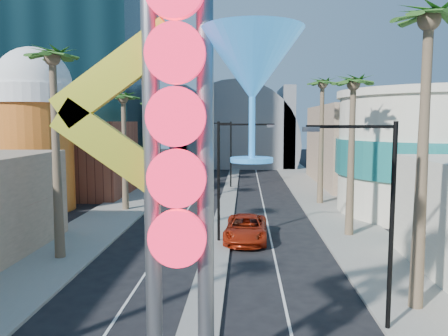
% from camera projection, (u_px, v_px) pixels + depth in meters
% --- Properties ---
extents(sidewalk_west, '(5.00, 100.00, 0.15)m').
position_uv_depth(sidewalk_west, '(134.00, 200.00, 44.29)').
color(sidewalk_west, gray).
rests_on(sidewalk_west, ground).
extents(sidewalk_east, '(5.00, 100.00, 0.15)m').
position_uv_depth(sidewalk_east, '(323.00, 202.00, 43.37)').
color(sidewalk_east, gray).
rests_on(sidewalk_east, ground).
extents(median, '(1.60, 84.00, 0.15)m').
position_uv_depth(median, '(229.00, 196.00, 46.81)').
color(median, gray).
rests_on(median, ground).
extents(brick_filler_west, '(10.00, 10.00, 8.00)m').
position_uv_depth(brick_filler_west, '(81.00, 159.00, 47.17)').
color(brick_filler_west, brown).
rests_on(brick_filler_west, ground).
extents(filler_east, '(10.00, 20.00, 10.00)m').
position_uv_depth(filler_east, '(358.00, 145.00, 55.44)').
color(filler_east, '#987D62').
rests_on(filler_east, ground).
extents(beer_mug, '(7.00, 7.00, 14.50)m').
position_uv_depth(beer_mug, '(35.00, 123.00, 38.87)').
color(beer_mug, '#B86318').
rests_on(beer_mug, ground).
extents(turquoise_building, '(16.60, 16.60, 10.60)m').
position_uv_depth(turquoise_building, '(435.00, 154.00, 37.44)').
color(turquoise_building, beige).
rests_on(turquoise_building, ground).
extents(canopy, '(22.00, 16.00, 22.00)m').
position_uv_depth(canopy, '(236.00, 142.00, 80.13)').
color(canopy, slate).
rests_on(canopy, ground).
extents(neon_sign, '(6.53, 2.60, 12.55)m').
position_uv_depth(neon_sign, '(210.00, 148.00, 11.20)').
color(neon_sign, gray).
rests_on(neon_sign, ground).
extents(streetlight_0, '(3.79, 0.25, 8.00)m').
position_uv_depth(streetlight_0, '(227.00, 170.00, 28.40)').
color(streetlight_0, black).
rests_on(streetlight_0, ground).
extents(streetlight_1, '(3.79, 0.25, 8.00)m').
position_uv_depth(streetlight_1, '(226.00, 148.00, 52.29)').
color(streetlight_1, black).
rests_on(streetlight_1, ground).
extents(streetlight_2, '(3.45, 0.25, 8.00)m').
position_uv_depth(streetlight_2, '(379.00, 207.00, 16.18)').
color(streetlight_2, black).
rests_on(streetlight_2, ground).
extents(palm_1, '(2.40, 2.40, 12.70)m').
position_uv_depth(palm_1, '(53.00, 70.00, 24.26)').
color(palm_1, brown).
rests_on(palm_1, ground).
extents(palm_2, '(2.40, 2.40, 11.20)m').
position_uv_depth(palm_2, '(123.00, 105.00, 38.31)').
color(palm_2, brown).
rests_on(palm_2, ground).
extents(palm_3, '(2.40, 2.40, 11.20)m').
position_uv_depth(palm_3, '(152.00, 109.00, 50.22)').
color(palm_3, brown).
rests_on(palm_3, ground).
extents(palm_5, '(2.40, 2.40, 13.20)m').
position_uv_depth(palm_5, '(428.00, 39.00, 17.38)').
color(palm_5, brown).
rests_on(palm_5, ground).
extents(palm_6, '(2.40, 2.40, 11.70)m').
position_uv_depth(palm_6, '(353.00, 93.00, 29.44)').
color(palm_6, brown).
rests_on(palm_6, ground).
extents(palm_7, '(2.40, 2.40, 12.70)m').
position_uv_depth(palm_7, '(322.00, 92.00, 41.26)').
color(palm_7, brown).
rests_on(palm_7, ground).
extents(red_pickup, '(3.02, 6.11, 1.67)m').
position_uv_depth(red_pickup, '(246.00, 228.00, 29.33)').
color(red_pickup, '#A6240C').
rests_on(red_pickup, ground).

